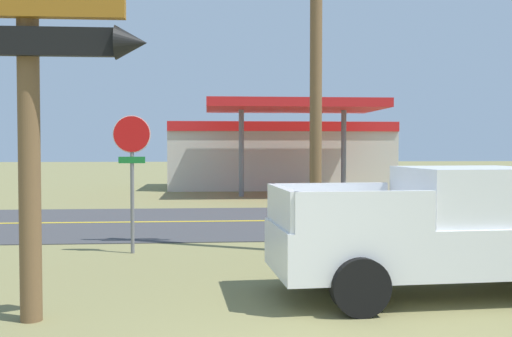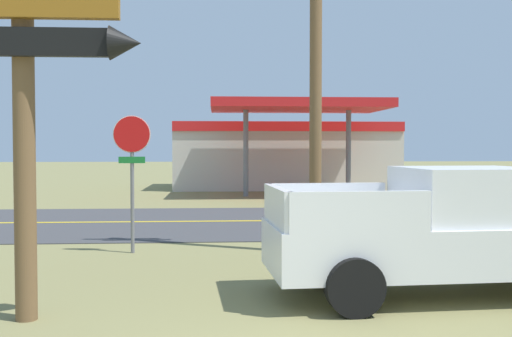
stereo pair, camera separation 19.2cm
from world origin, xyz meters
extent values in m
cube|color=#3D3D3F|center=(0.00, 13.00, 0.01)|extent=(140.00, 8.00, 0.02)
cube|color=gold|center=(0.00, 13.00, 0.02)|extent=(126.00, 0.20, 0.01)
cylinder|color=brown|center=(-3.37, 2.74, 3.28)|extent=(0.28, 0.28, 6.56)
cube|color=black|center=(-3.37, 2.56, 3.60)|extent=(2.28, 0.12, 0.36)
cone|color=black|center=(-2.03, 2.56, 3.60)|extent=(0.40, 0.44, 0.44)
cylinder|color=slate|center=(-2.68, 7.73, 1.10)|extent=(0.08, 0.08, 2.20)
cylinder|color=red|center=(-2.68, 7.70, 2.55)|extent=(0.76, 0.03, 0.76)
cylinder|color=white|center=(-2.68, 7.72, 2.55)|extent=(0.80, 0.01, 0.80)
cube|color=#19722D|center=(-2.68, 7.70, 2.00)|extent=(0.56, 0.03, 0.14)
cylinder|color=brown|center=(1.24, 7.46, 4.95)|extent=(0.26, 0.26, 9.89)
cube|color=beige|center=(2.88, 28.48, 1.80)|extent=(12.00, 6.00, 3.60)
cube|color=red|center=(2.88, 25.43, 3.35)|extent=(12.00, 0.12, 0.50)
cube|color=red|center=(2.88, 22.48, 4.20)|extent=(8.00, 5.00, 0.40)
cylinder|color=slate|center=(0.48, 22.48, 2.10)|extent=(0.24, 0.24, 4.20)
cylinder|color=slate|center=(5.28, 22.48, 2.10)|extent=(0.24, 0.24, 4.20)
cube|color=silver|center=(2.52, 3.68, 0.76)|extent=(5.31, 2.28, 0.72)
cube|color=silver|center=(2.97, 3.71, 1.54)|extent=(2.01, 1.91, 0.84)
cube|color=silver|center=(0.94, 4.50, 1.40)|extent=(1.95, 0.24, 0.56)
cube|color=silver|center=(1.05, 2.67, 1.40)|extent=(1.95, 0.24, 0.56)
cube|color=silver|center=(0.02, 3.53, 1.40)|extent=(0.24, 1.88, 0.56)
cylinder|color=black|center=(4.07, 4.76, 0.40)|extent=(0.82, 0.33, 0.80)
cylinder|color=black|center=(0.85, 4.56, 0.40)|extent=(0.82, 0.33, 0.80)
cylinder|color=black|center=(0.97, 2.60, 0.40)|extent=(0.82, 0.33, 0.80)
camera|label=1|loc=(-1.06, -5.26, 2.27)|focal=42.23mm
camera|label=2|loc=(-0.87, -5.27, 2.27)|focal=42.23mm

